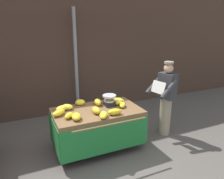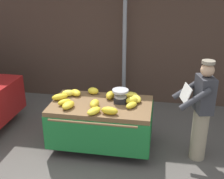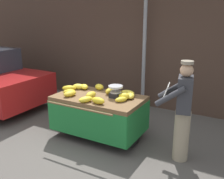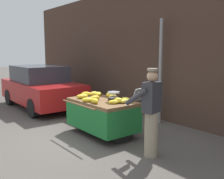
# 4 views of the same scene
# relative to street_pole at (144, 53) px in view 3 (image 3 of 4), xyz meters

# --- Properties ---
(ground_plane) EXTENTS (60.00, 60.00, 0.00)m
(ground_plane) POSITION_rel_street_pole_xyz_m (-0.24, -2.77, -1.46)
(ground_plane) COLOR #514C47
(back_wall) EXTENTS (16.00, 0.24, 4.09)m
(back_wall) POSITION_rel_street_pole_xyz_m (-0.24, 0.38, 0.59)
(back_wall) COLOR #473328
(back_wall) RESTS_ON ground
(street_pole) EXTENTS (0.09, 0.09, 2.91)m
(street_pole) POSITION_rel_street_pole_xyz_m (0.00, 0.00, 0.00)
(street_pole) COLOR gray
(street_pole) RESTS_ON ground
(banana_cart) EXTENTS (1.75, 1.21, 0.86)m
(banana_cart) POSITION_rel_street_pole_xyz_m (-0.14, -1.91, -0.83)
(banana_cart) COLOR brown
(banana_cart) RESTS_ON ground
(weighing_scale) EXTENTS (0.28, 0.28, 0.24)m
(weighing_scale) POSITION_rel_street_pole_xyz_m (0.18, -1.81, -0.48)
(weighing_scale) COLOR black
(weighing_scale) RESTS_ON banana_cart
(banana_bunch_0) EXTENTS (0.23, 0.31, 0.10)m
(banana_bunch_0) POSITION_rel_street_pole_xyz_m (0.45, -1.71, -0.55)
(banana_bunch_0) COLOR yellow
(banana_bunch_0) RESTS_ON banana_cart
(banana_bunch_1) EXTENTS (0.29, 0.18, 0.09)m
(banana_bunch_1) POSITION_rel_street_pole_xyz_m (0.31, -1.55, -0.55)
(banana_bunch_1) COLOR yellow
(banana_bunch_1) RESTS_ON banana_cart
(banana_bunch_2) EXTENTS (0.26, 0.23, 0.13)m
(banana_bunch_2) POSITION_rel_street_pole_xyz_m (0.39, -1.84, -0.53)
(banana_bunch_2) COLOR yellow
(banana_bunch_2) RESTS_ON banana_cart
(banana_bunch_3) EXTENTS (0.23, 0.26, 0.09)m
(banana_bunch_3) POSITION_rel_street_pole_xyz_m (0.39, -1.99, -0.55)
(banana_bunch_3) COLOR yellow
(banana_bunch_3) RESTS_ON banana_cart
(banana_bunch_4) EXTENTS (0.28, 0.23, 0.11)m
(banana_bunch_4) POSITION_rel_street_pole_xyz_m (-0.79, -1.69, -0.54)
(banana_bunch_4) COLOR yellow
(banana_bunch_4) RESTS_ON banana_cart
(banana_bunch_5) EXTENTS (0.25, 0.25, 0.10)m
(banana_bunch_5) POSITION_rel_street_pole_xyz_m (-0.73, -2.07, -0.55)
(banana_bunch_5) COLOR gold
(banana_bunch_5) RESTS_ON banana_cart
(banana_bunch_6) EXTENTS (0.16, 0.27, 0.13)m
(banana_bunch_6) POSITION_rel_street_pole_xyz_m (-0.02, -1.67, -0.54)
(banana_bunch_6) COLOR gold
(banana_bunch_6) RESTS_ON banana_cart
(banana_bunch_7) EXTENTS (0.26, 0.31, 0.11)m
(banana_bunch_7) POSITION_rel_street_pole_xyz_m (-0.16, -2.32, -0.55)
(banana_bunch_7) COLOR yellow
(banana_bunch_7) RESTS_ON banana_cart
(banana_bunch_8) EXTENTS (0.22, 0.31, 0.11)m
(banana_bunch_8) POSITION_rel_street_pole_xyz_m (-0.63, -2.18, -0.54)
(banana_bunch_8) COLOR gold
(banana_bunch_8) RESTS_ON banana_cart
(banana_bunch_9) EXTENTS (0.15, 0.27, 0.13)m
(banana_bunch_9) POSITION_rel_street_pole_xyz_m (-0.21, -2.07, -0.54)
(banana_bunch_9) COLOR gold
(banana_bunch_9) RESTS_ON banana_cart
(banana_bunch_10) EXTENTS (0.29, 0.17, 0.12)m
(banana_bunch_10) POSITION_rel_street_pole_xyz_m (0.08, -2.28, -0.54)
(banana_bunch_10) COLOR gold
(banana_bunch_10) RESTS_ON banana_cart
(banana_bunch_11) EXTENTS (0.28, 0.27, 0.11)m
(banana_bunch_11) POSITION_rel_street_pole_xyz_m (-0.66, -1.65, -0.54)
(banana_bunch_11) COLOR yellow
(banana_bunch_11) RESTS_ON banana_cart
(banana_bunch_12) EXTENTS (0.31, 0.28, 0.11)m
(banana_bunch_12) POSITION_rel_street_pole_xyz_m (-0.88, -1.88, -0.54)
(banana_bunch_12) COLOR gold
(banana_bunch_12) RESTS_ON banana_cart
(banana_bunch_13) EXTENTS (0.23, 0.18, 0.13)m
(banana_bunch_13) POSITION_rel_street_pole_xyz_m (-0.36, -1.52, -0.54)
(banana_bunch_13) COLOR yellow
(banana_bunch_13) RESTS_ON banana_cart
(vendor_person) EXTENTS (0.65, 0.60, 1.71)m
(vendor_person) POSITION_rel_street_pole_xyz_m (1.51, -1.96, -0.58)
(vendor_person) COLOR gray
(vendor_person) RESTS_ON ground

